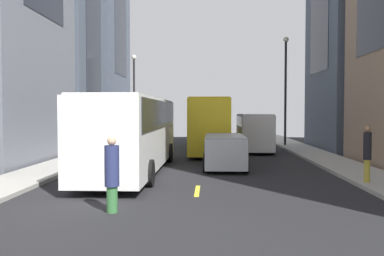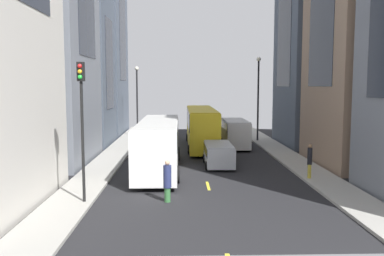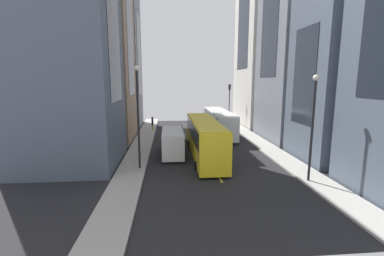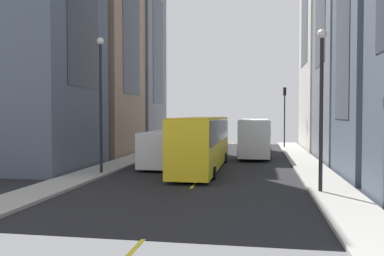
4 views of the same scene
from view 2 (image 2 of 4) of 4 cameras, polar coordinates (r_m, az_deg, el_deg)
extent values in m
plane|color=black|center=(33.93, 1.03, -3.77)|extent=(40.27, 40.27, 0.00)
cube|color=#9E9B93|center=(34.31, -10.71, -3.64)|extent=(2.32, 44.00, 0.15)
cube|color=#9E9B93|center=(34.95, 12.56, -3.50)|extent=(2.32, 44.00, 0.15)
cube|color=yellow|center=(23.66, 2.24, -8.04)|extent=(0.16, 2.00, 0.01)
cube|color=yellow|center=(33.93, 1.03, -3.76)|extent=(0.16, 2.00, 0.01)
cube|color=yellow|center=(44.31, 0.40, -1.48)|extent=(0.16, 2.00, 0.01)
cube|color=yellow|center=(54.73, 0.00, -0.06)|extent=(0.16, 2.00, 0.01)
cube|color=#4C5666|center=(41.26, -16.96, 8.52)|extent=(7.99, 7.13, 15.53)
cube|color=#1E232D|center=(41.26, -16.96, 8.52)|extent=(8.07, 3.92, 8.54)
cube|color=#4C5666|center=(51.05, -13.48, 15.17)|extent=(6.60, 9.43, 28.12)
cube|color=#1E232D|center=(51.05, -13.48, 15.17)|extent=(6.67, 5.18, 15.47)
cube|color=#4C5666|center=(42.22, 18.17, 14.85)|extent=(7.92, 8.79, 24.94)
cube|color=#1E232D|center=(42.22, 18.17, 14.85)|extent=(8.00, 4.83, 13.72)
cube|color=silver|center=(27.73, -4.64, -2.26)|extent=(2.55, 12.09, 3.00)
cube|color=black|center=(27.62, -4.66, -0.51)|extent=(2.60, 11.12, 1.20)
cube|color=beige|center=(27.55, -4.67, 0.91)|extent=(2.45, 11.60, 0.08)
cylinder|color=black|center=(31.70, -6.40, -3.58)|extent=(0.46, 1.00, 1.00)
cylinder|color=black|center=(31.59, -2.14, -3.58)|extent=(0.46, 1.00, 1.00)
cylinder|color=black|center=(24.37, -7.85, -6.48)|extent=(0.46, 1.00, 1.00)
cylinder|color=black|center=(24.23, -2.29, -6.50)|extent=(0.46, 1.00, 1.00)
cube|color=yellow|center=(38.20, 1.30, 0.13)|extent=(2.45, 12.80, 3.30)
cube|color=black|center=(38.12, 1.30, 1.41)|extent=(2.50, 11.78, 1.48)
cube|color=gold|center=(38.06, 1.31, 2.66)|extent=(2.35, 12.29, 0.08)
cylinder|color=black|center=(42.27, -0.51, -1.33)|extent=(0.44, 0.76, 0.76)
cylinder|color=black|center=(42.37, 2.54, -1.31)|extent=(0.44, 0.76, 0.76)
cylinder|color=black|center=(34.41, -0.24, -2.99)|extent=(0.44, 0.76, 0.76)
cylinder|color=black|center=(34.54, 3.51, -2.97)|extent=(0.44, 0.76, 0.76)
cube|color=white|center=(37.85, 6.02, -0.73)|extent=(2.05, 5.75, 2.30)
cube|color=black|center=(37.77, 6.03, 0.41)|extent=(2.09, 5.29, 0.69)
cube|color=silver|center=(37.73, 6.04, 1.06)|extent=(1.97, 5.52, 0.08)
cylinder|color=black|center=(39.62, 4.31, -1.86)|extent=(0.37, 0.72, 0.72)
cylinder|color=black|center=(39.86, 7.01, -1.84)|extent=(0.37, 0.72, 0.72)
cylinder|color=black|center=(36.11, 4.90, -2.62)|extent=(0.37, 0.72, 0.72)
cylinder|color=black|center=(36.37, 7.85, -2.60)|extent=(0.37, 0.72, 0.72)
cube|color=#B7BABF|center=(29.23, 3.72, -3.66)|extent=(1.88, 4.47, 1.36)
cube|color=black|center=(29.18, 3.73, -3.00)|extent=(1.92, 4.11, 0.57)
cube|color=#9C9EA2|center=(29.12, 3.73, -2.27)|extent=(1.81, 4.29, 0.08)
cylinder|color=black|center=(30.62, 1.86, -4.24)|extent=(0.34, 0.62, 0.62)
cylinder|color=black|center=(30.77, 5.08, -4.21)|extent=(0.34, 0.62, 0.62)
cylinder|color=black|center=(27.90, 2.21, -5.25)|extent=(0.34, 0.62, 0.62)
cylinder|color=black|center=(28.07, 5.75, -5.20)|extent=(0.34, 0.62, 0.62)
cylinder|color=#336B38|center=(20.47, -3.43, -9.24)|extent=(0.30, 0.30, 0.72)
cylinder|color=navy|center=(20.25, -3.45, -6.73)|extent=(0.40, 0.40, 1.11)
sphere|color=tan|center=(20.12, -3.46, -4.85)|extent=(0.24, 0.24, 0.24)
cylinder|color=gold|center=(25.82, 16.00, -5.80)|extent=(0.22, 0.22, 0.84)
cylinder|color=black|center=(25.65, 16.06, -3.79)|extent=(0.29, 0.29, 1.00)
sphere|color=#8C6647|center=(25.56, 16.10, -2.42)|extent=(0.24, 0.24, 0.24)
cylinder|color=black|center=(20.16, -14.95, -1.93)|extent=(0.14, 0.14, 5.76)
cube|color=black|center=(19.99, -15.21, 7.57)|extent=(0.32, 0.32, 0.90)
sphere|color=red|center=(19.83, -15.34, 8.31)|extent=(0.20, 0.20, 0.20)
sphere|color=orange|center=(19.82, -15.32, 7.59)|extent=(0.20, 0.20, 0.20)
sphere|color=green|center=(19.81, -15.30, 6.86)|extent=(0.20, 0.20, 0.20)
cylinder|color=black|center=(42.11, 9.17, 3.73)|extent=(0.18, 0.18, 8.02)
sphere|color=silver|center=(42.16, 9.26, 9.43)|extent=(0.44, 0.44, 0.44)
cylinder|color=black|center=(45.66, -7.63, 3.43)|extent=(0.18, 0.18, 7.23)
sphere|color=silver|center=(45.65, -7.70, 8.19)|extent=(0.44, 0.44, 0.44)
camera|label=1|loc=(9.39, 11.10, -12.59)|focal=38.80mm
camera|label=3|loc=(63.66, 3.26, 7.38)|focal=25.25mm
camera|label=4|loc=(65.00, -3.30, 4.21)|focal=37.35mm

